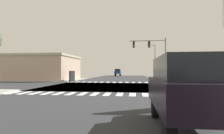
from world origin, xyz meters
name	(u,v)px	position (x,y,z in m)	size (l,w,h in m)	color
ground	(106,86)	(0.00, 0.00, -0.03)	(90.00, 90.00, 0.05)	#2C2E32
sidewalk_corner_ne	(190,81)	(13.00, 12.00, 0.07)	(12.00, 12.00, 0.14)	#A09B91
sidewalk_corner_nw	(48,80)	(-13.00, 12.00, 0.07)	(12.00, 12.00, 0.14)	#9A9B94
crosswalk_near	(89,94)	(-0.25, -7.30, 0.00)	(13.50, 2.00, 0.01)	white
crosswalk_far	(111,82)	(-0.25, 7.30, 0.00)	(13.50, 2.00, 0.01)	white
traffic_signal_mast	(152,50)	(6.07, 7.24, 5.04)	(5.61, 0.55, 6.88)	gray
street_lamp	(154,58)	(7.39, 17.07, 4.33)	(1.78, 0.32, 7.14)	gray
bank_building	(34,68)	(-16.04, 12.37, 2.39)	(17.13, 11.20, 4.76)	tan
suv_nearside_1	(118,72)	(-2.00, 39.22, 1.39)	(1.96, 4.60, 2.34)	black
suv_farside_2	(185,86)	(5.00, -15.79, 1.39)	(1.96, 4.60, 2.34)	black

